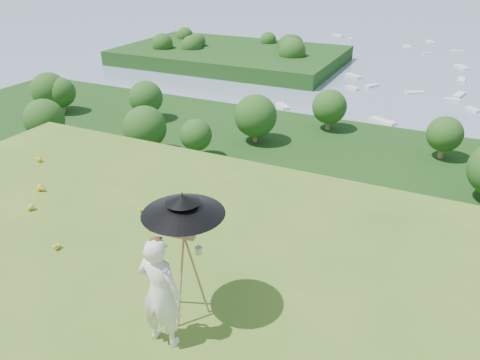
% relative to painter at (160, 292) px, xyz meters
% --- Properties ---
extents(ground, '(14.00, 14.00, 0.00)m').
position_rel_painter_xyz_m(ground, '(-1.45, -0.88, -0.86)').
color(ground, '#427020').
rests_on(ground, ground).
extents(forest_slope, '(140.00, 56.00, 22.00)m').
position_rel_painter_xyz_m(forest_slope, '(-1.45, 34.12, -29.86)').
color(forest_slope, '#14370F').
rests_on(forest_slope, bay_water).
extents(shoreline_tier, '(170.00, 28.00, 8.00)m').
position_rel_painter_xyz_m(shoreline_tier, '(-1.45, 74.12, -36.86)').
color(shoreline_tier, '#70675A').
rests_on(shoreline_tier, bay_water).
extents(bay_water, '(700.00, 700.00, 0.00)m').
position_rel_painter_xyz_m(bay_water, '(-1.45, 239.12, -34.86)').
color(bay_water, slate).
rests_on(bay_water, ground).
extents(peninsula, '(90.00, 60.00, 12.00)m').
position_rel_painter_xyz_m(peninsula, '(-76.45, 154.12, -29.86)').
color(peninsula, '#14370F').
rests_on(peninsula, bay_water).
extents(slope_trees, '(110.00, 50.00, 6.00)m').
position_rel_painter_xyz_m(slope_trees, '(-1.45, 34.12, -15.86)').
color(slope_trees, '#225319').
rests_on(slope_trees, forest_slope).
extents(harbor_town, '(110.00, 22.00, 5.00)m').
position_rel_painter_xyz_m(harbor_town, '(-1.45, 74.12, -30.36)').
color(harbor_town, silver).
rests_on(harbor_town, shoreline_tier).
extents(moored_boats, '(140.00, 140.00, 0.70)m').
position_rel_painter_xyz_m(moored_boats, '(-13.95, 160.12, -34.51)').
color(moored_boats, white).
rests_on(moored_boats, bay_water).
extents(wildflowers, '(10.00, 10.50, 0.12)m').
position_rel_painter_xyz_m(wildflowers, '(-1.45, -0.63, -0.80)').
color(wildflowers, gold).
rests_on(wildflowers, ground).
extents(painter, '(0.64, 0.43, 1.71)m').
position_rel_painter_xyz_m(painter, '(0.00, 0.00, 0.00)').
color(painter, white).
rests_on(painter, ground).
extents(field_easel, '(0.73, 0.73, 1.70)m').
position_rel_painter_xyz_m(field_easel, '(0.03, 0.61, -0.01)').
color(field_easel, '#95653E').
rests_on(field_easel, ground).
extents(sun_umbrella, '(1.41, 1.41, 0.66)m').
position_rel_painter_xyz_m(sun_umbrella, '(0.02, 0.64, 0.87)').
color(sun_umbrella, black).
rests_on(sun_umbrella, field_easel).
extents(painter_cap, '(0.26, 0.28, 0.10)m').
position_rel_painter_xyz_m(painter_cap, '(0.00, 0.00, 0.81)').
color(painter_cap, pink).
rests_on(painter_cap, painter).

